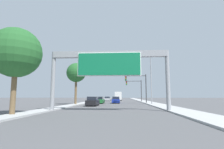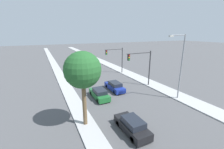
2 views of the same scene
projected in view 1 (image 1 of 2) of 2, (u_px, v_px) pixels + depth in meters
sidewalk_right at (141, 100)px, 60.29m from camera, size 3.00×120.00×0.15m
median_strip_left at (98, 100)px, 61.18m from camera, size 2.00×120.00×0.15m
sign_gantry at (109, 63)px, 19.65m from camera, size 13.36×0.73×6.73m
car_mid_center at (93, 102)px, 29.19m from camera, size 1.73×4.46×1.54m
car_mid_left at (100, 100)px, 38.00m from camera, size 1.74×4.71×1.48m
car_near_left at (107, 99)px, 57.78m from camera, size 1.80×4.70×1.41m
car_near_center at (116, 100)px, 39.61m from camera, size 1.71×4.78×1.49m
truck_box_primary at (118, 96)px, 63.71m from camera, size 2.32×8.72×3.04m
traffic_light_near_intersection at (139, 84)px, 39.17m from camera, size 4.99×0.32×6.46m
traffic_light_mid_block at (136, 87)px, 49.04m from camera, size 4.57×0.32×6.09m
palm_tree_foreground at (16, 53)px, 15.17m from camera, size 4.33×4.33×7.58m
palm_tree_background at (76, 73)px, 33.20m from camera, size 3.65×3.65×7.89m
street_lamp_right at (149, 75)px, 32.73m from camera, size 2.95×0.28×9.34m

